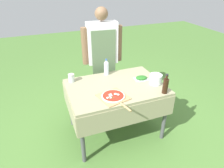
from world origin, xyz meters
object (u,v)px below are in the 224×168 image
Objects in this scene: herb_container at (141,78)px; prep_table at (116,92)px; oil_bottle at (165,86)px; sauce_jar at (71,78)px; pizza_on_peel at (114,97)px; person_cook at (102,53)px; mixing_tub at (156,79)px; water_bottle at (106,67)px.

prep_table is at bearing -173.23° from herb_container.
oil_bottle is 1.25m from sauce_jar.
herb_container is (0.41, 0.05, 0.12)m from prep_table.
pizza_on_peel is (-0.13, -0.25, 0.11)m from prep_table.
herb_container is at bearing 124.61° from person_cook.
mixing_tub reaches higher than pizza_on_peel.
water_bottle is at bearing 90.12° from prep_table.
oil_bottle reaches higher than herb_container.
pizza_on_peel is 0.62m from herb_container.
sauce_jar is (-0.52, 0.33, 0.15)m from prep_table.
mixing_tub is at bearing -23.56° from sauce_jar.
herb_container is 0.22m from mixing_tub.
person_cook reaches higher than water_bottle.
person_cook reaches higher than sauce_jar.
person_cook is at bearing 32.26° from sauce_jar.
prep_table is 0.76× the size of person_cook.
pizza_on_peel is 0.64m from water_bottle.
herb_container is 0.97m from sauce_jar.
pizza_on_peel is 0.65m from oil_bottle.
water_bottle is 1.45× the size of mixing_tub.
mixing_tub is at bearing 85.83° from oil_bottle.
pizza_on_peel is at bearing -117.01° from prep_table.
oil_bottle is (0.46, -1.07, -0.11)m from person_cook.
prep_table is at bearing 49.77° from pizza_on_peel.
water_bottle reaches higher than sauce_jar.
person_cook is 8.17× the size of herb_container.
prep_table is 7.60× the size of mixing_tub.
herb_container is at bearing 6.77° from prep_table.
person_cook is 0.96m from mixing_tub.
pizza_on_peel is 4.66× the size of sauce_jar.
person_cook is 14.87× the size of sauce_jar.
herb_container is at bearing -37.74° from water_bottle.
person_cook is at bearing 120.15° from mixing_tub.
mixing_tub reaches higher than prep_table.
pizza_on_peel is 0.67m from mixing_tub.
oil_bottle is (0.51, -0.38, 0.20)m from prep_table.
water_bottle is at bearing 136.83° from mixing_tub.
water_bottle is 2.15× the size of sauce_jar.
mixing_tub is (0.53, -0.13, 0.17)m from prep_table.
prep_table is 4.91× the size of oil_bottle.
mixing_tub is (0.65, 0.13, 0.05)m from pizza_on_peel.
pizza_on_peel is 0.70m from sauce_jar.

